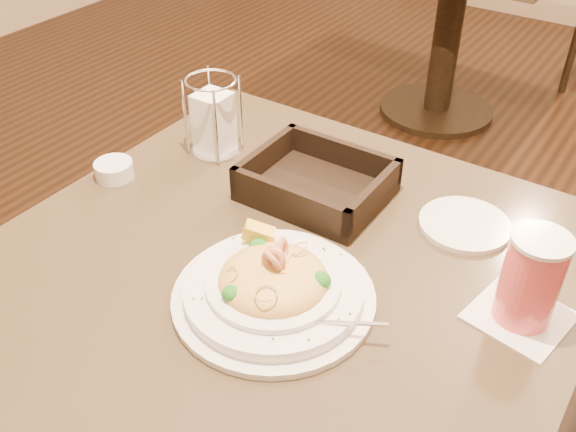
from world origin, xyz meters
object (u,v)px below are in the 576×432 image
Objects in this scene: background_table at (452,4)px; butter_ramekin at (114,170)px; napkin_caddy at (214,121)px; pasta_bowl at (273,286)px; drink_glass at (531,280)px; side_plate at (465,224)px; main_table at (282,362)px; bread_basket at (317,185)px.

butter_ramekin reaches higher than background_table.
napkin_caddy is at bearing -83.73° from background_table.
napkin_caddy is (0.20, -1.79, 0.30)m from background_table.
butter_ramekin is (-0.44, 0.10, -0.01)m from pasta_bowl.
drink_glass is 0.94× the size of napkin_caddy.
side_plate is (-0.15, 0.16, -0.07)m from drink_glass.
pasta_bowl is 2.22× the size of drink_glass.
side_plate is at bearing 4.80° from napkin_caddy.
main_table is at bearing -164.92° from drink_glass.
main_table is 5.82× the size of side_plate.
background_table is 1.88m from bread_basket.
pasta_bowl is at bearing -62.81° from main_table.
background_table is at bearing 114.07° from drink_glass.
napkin_caddy reaches higher than pasta_bowl.
bread_basket is 0.25m from napkin_caddy.
drink_glass is at bearing 5.08° from butter_ramekin.
napkin_caddy reaches higher than main_table.
drink_glass is 0.96× the size of side_plate.
pasta_bowl reaches higher than main_table.
drink_glass is (0.31, 0.17, 0.04)m from pasta_bowl.
drink_glass reaches higher than background_table.
butter_ramekin reaches higher than main_table.
napkin_caddy is at bearing -175.20° from side_plate.
main_table is 0.40m from side_plate.
pasta_bowl reaches higher than bread_basket.
bread_basket is (-0.09, 0.26, -0.00)m from pasta_bowl.
drink_glass is (0.85, -1.90, 0.31)m from background_table.
butter_ramekin is at bearing 176.01° from main_table.
butter_ramekin is at bearing -159.75° from side_plate.
background_table is 1.82m from napkin_caddy.
main_table is at bearing -129.31° from side_plate.
pasta_bowl is 0.37m from side_plate.
napkin_caddy reaches higher than bread_basket.
drink_glass reaches higher than main_table.
pasta_bowl is (0.04, -0.07, 0.26)m from main_table.
bread_basket is at bearing 105.45° from main_table.
napkin_caddy is at bearing 61.61° from butter_ramekin.
side_plate is at bearing 13.33° from bread_basket.
main_table is at bearing -3.99° from butter_ramekin.
background_table is 5.98× the size of side_plate.
bread_basket is (-0.05, 0.19, 0.26)m from main_table.
napkin_caddy is at bearing 145.37° from main_table.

